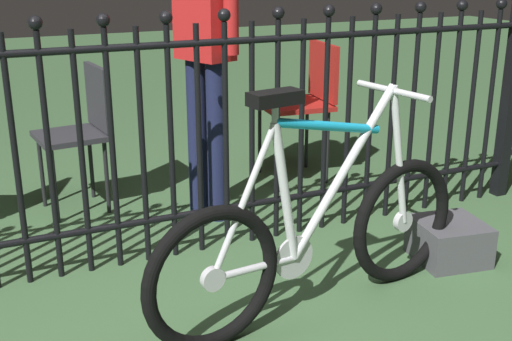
{
  "coord_description": "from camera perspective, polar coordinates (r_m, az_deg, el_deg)",
  "views": [
    {
      "loc": [
        -0.91,
        -2.17,
        1.42
      ],
      "look_at": [
        0.15,
        0.2,
        0.55
      ],
      "focal_mm": 46.0,
      "sensor_mm": 36.0,
      "label": 1
    }
  ],
  "objects": [
    {
      "name": "bicycle",
      "position": [
        2.66,
        5.33,
        -5.77
      ],
      "size": [
        1.53,
        0.42,
        0.95
      ],
      "color": "black",
      "rests_on": "ground"
    },
    {
      "name": "chair_red",
      "position": [
        4.23,
        4.3,
        6.55
      ],
      "size": [
        0.47,
        0.46,
        0.87
      ],
      "color": "black",
      "rests_on": "ground"
    },
    {
      "name": "display_crate",
      "position": [
        3.3,
        16.43,
        -5.9
      ],
      "size": [
        0.35,
        0.35,
        0.2
      ],
      "primitive_type": "cube",
      "rotation": [
        0.0,
        0.0,
        -0.15
      ],
      "color": "#4C4C51",
      "rests_on": "ground"
    },
    {
      "name": "chair_charcoal",
      "position": [
        3.81,
        -14.86,
        3.95
      ],
      "size": [
        0.41,
        0.4,
        0.82
      ],
      "color": "black",
      "rests_on": "ground"
    },
    {
      "name": "ground_plane",
      "position": [
        2.75,
        -1.15,
        -12.61
      ],
      "size": [
        20.0,
        20.0,
        0.0
      ],
      "primitive_type": "plane",
      "color": "#41653D"
    },
    {
      "name": "iron_fence",
      "position": [
        3.08,
        -6.88,
        3.34
      ],
      "size": [
        4.06,
        0.07,
        1.23
      ],
      "color": "black",
      "rests_on": "ground"
    },
    {
      "name": "person_visitor",
      "position": [
        3.48,
        -4.51,
        12.56
      ],
      "size": [
        0.28,
        0.45,
        1.75
      ],
      "color": "#191E3F",
      "rests_on": "ground"
    }
  ]
}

